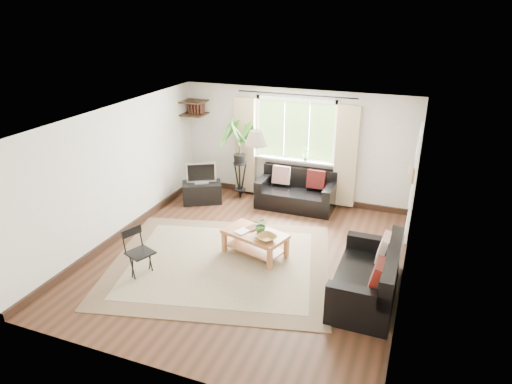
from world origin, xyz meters
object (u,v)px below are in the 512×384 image
at_px(sofa_back, 296,191).
at_px(coffee_table, 255,244).
at_px(palm_stand, 240,160).
at_px(folding_chair, 140,254).
at_px(tv_stand, 202,192).
at_px(sofa_right, 366,274).

bearing_deg(sofa_back, coffee_table, -92.56).
bearing_deg(palm_stand, folding_chair, -94.01).
bearing_deg(sofa_back, folding_chair, -114.71).
xyz_separation_m(coffee_table, tv_stand, (-1.88, 1.71, 0.00)).
height_order(sofa_right, tv_stand, sofa_right).
xyz_separation_m(sofa_back, palm_stand, (-1.29, 0.06, 0.51)).
height_order(coffee_table, tv_stand, tv_stand).
xyz_separation_m(coffee_table, folding_chair, (-1.45, -1.22, 0.17)).
distance_m(sofa_back, tv_stand, 2.02).
relative_size(sofa_right, folding_chair, 2.18).
xyz_separation_m(tv_stand, folding_chair, (0.43, -2.93, 0.17)).
relative_size(sofa_back, palm_stand, 0.90).
relative_size(sofa_back, sofa_right, 0.95).
bearing_deg(folding_chair, sofa_right, -57.44).
bearing_deg(sofa_back, tv_stand, -167.16).
relative_size(coffee_table, folding_chair, 1.38).
distance_m(sofa_back, palm_stand, 1.39).
distance_m(palm_stand, folding_chair, 3.49).
relative_size(sofa_right, tv_stand, 2.06).
bearing_deg(tv_stand, sofa_right, -59.86).
xyz_separation_m(palm_stand, folding_chair, (-0.24, -3.44, -0.50)).
relative_size(sofa_right, palm_stand, 0.95).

